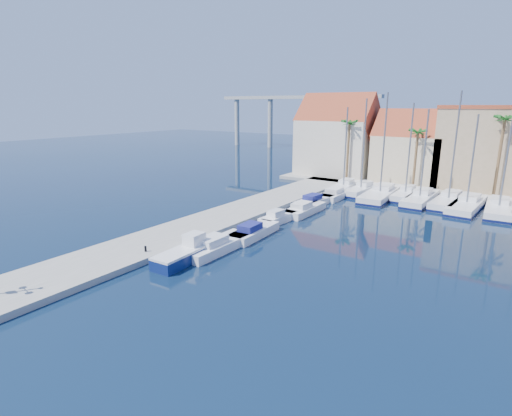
{
  "coord_description": "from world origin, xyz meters",
  "views": [
    {
      "loc": [
        17.44,
        -16.55,
        12.02
      ],
      "look_at": [
        -2.4,
        12.04,
        3.0
      ],
      "focal_mm": 28.0,
      "sensor_mm": 36.0,
      "label": 1
    }
  ],
  "objects": [
    {
      "name": "shore_north",
      "position": [
        10.0,
        48.0,
        0.25
      ],
      "size": [
        54.0,
        16.0,
        0.5
      ],
      "primitive_type": "cube",
      "color": "gray",
      "rests_on": "ground"
    },
    {
      "name": "sailboat_6",
      "position": [
        11.91,
        35.44,
        0.56
      ],
      "size": [
        3.46,
        10.89,
        11.02
      ],
      "rotation": [
        0.0,
        0.0,
        -0.06
      ],
      "color": "white",
      "rests_on": "ground"
    },
    {
      "name": "sailboat_0",
      "position": [
        -4.15,
        36.87,
        0.59
      ],
      "size": [
        2.98,
        8.9,
        11.72
      ],
      "rotation": [
        0.0,
        0.0,
        0.08
      ],
      "color": "white",
      "rests_on": "ground"
    },
    {
      "name": "bollard",
      "position": [
        -7.22,
        3.3,
        0.73
      ],
      "size": [
        0.19,
        0.19,
        0.47
      ],
      "primitive_type": "cylinder",
      "color": "black",
      "rests_on": "quay_west"
    },
    {
      "name": "sailboat_7",
      "position": [
        15.11,
        35.64,
        0.58
      ],
      "size": [
        3.17,
        10.23,
        12.57
      ],
      "rotation": [
        0.0,
        0.0,
        0.05
      ],
      "color": "white",
      "rests_on": "ground"
    },
    {
      "name": "motorboat_west_5",
      "position": [
        -3.38,
        32.23,
        0.51
      ],
      "size": [
        2.35,
        7.3,
        1.4
      ],
      "rotation": [
        0.0,
        0.0,
        0.0
      ],
      "color": "white",
      "rests_on": "ground"
    },
    {
      "name": "quay_west",
      "position": [
        -9.0,
        13.5,
        0.25
      ],
      "size": [
        6.0,
        77.0,
        0.5
      ],
      "primitive_type": "cube",
      "color": "gray",
      "rests_on": "ground"
    },
    {
      "name": "viaduct",
      "position": [
        -39.07,
        82.0,
        10.25
      ],
      "size": [
        48.0,
        2.2,
        14.45
      ],
      "color": "#9E9E99",
      "rests_on": "ground"
    },
    {
      "name": "building_2",
      "position": [
        13.0,
        48.0,
        6.26
      ],
      "size": [
        14.2,
        10.2,
        11.5
      ],
      "color": "tan",
      "rests_on": "shore_north"
    },
    {
      "name": "sailboat_5",
      "position": [
        9.75,
        36.49,
        0.6
      ],
      "size": [
        3.23,
        10.3,
        13.61
      ],
      "rotation": [
        0.0,
        0.0,
        -0.05
      ],
      "color": "white",
      "rests_on": "ground"
    },
    {
      "name": "motorboat_west_0",
      "position": [
        -3.48,
        7.78,
        0.51
      ],
      "size": [
        2.37,
        7.35,
        1.4
      ],
      "rotation": [
        0.0,
        0.0,
        0.0
      ],
      "color": "white",
      "rests_on": "ground"
    },
    {
      "name": "sailboat_1",
      "position": [
        -1.42,
        36.59,
        0.62
      ],
      "size": [
        2.72,
        8.43,
        12.83
      ],
      "rotation": [
        0.0,
        0.0,
        -0.06
      ],
      "color": "white",
      "rests_on": "ground"
    },
    {
      "name": "fishing_boat",
      "position": [
        -3.99,
        4.65,
        0.67
      ],
      "size": [
        2.2,
        5.86,
        2.02
      ],
      "rotation": [
        0.0,
        0.0,
        0.05
      ],
      "color": "navy",
      "rests_on": "ground"
    },
    {
      "name": "ground",
      "position": [
        0.0,
        0.0,
        0.0
      ],
      "size": [
        260.0,
        260.0,
        0.0
      ],
      "primitive_type": "plane",
      "color": "black",
      "rests_on": "ground"
    },
    {
      "name": "sailboat_2",
      "position": [
        1.56,
        35.66,
        0.57
      ],
      "size": [
        3.66,
        11.91,
        13.52
      ],
      "rotation": [
        0.0,
        0.0,
        0.05
      ],
      "color": "white",
      "rests_on": "ground"
    },
    {
      "name": "motorboat_west_4",
      "position": [
        -3.94,
        27.02,
        0.51
      ],
      "size": [
        2.66,
        6.69,
        1.4
      ],
      "rotation": [
        0.0,
        0.0,
        -0.09
      ],
      "color": "white",
      "rests_on": "ground"
    },
    {
      "name": "palm_0",
      "position": [
        -6.0,
        42.0,
        9.08
      ],
      "size": [
        2.6,
        2.6,
        10.15
      ],
      "color": "brown",
      "rests_on": "shore_north"
    },
    {
      "name": "palm_1",
      "position": [
        4.0,
        42.0,
        8.14
      ],
      "size": [
        2.6,
        2.6,
        9.15
      ],
      "color": "brown",
      "rests_on": "shore_north"
    },
    {
      "name": "sailboat_3",
      "position": [
        4.4,
        37.12,
        0.62
      ],
      "size": [
        2.23,
        8.11,
        12.27
      ],
      "rotation": [
        0.0,
        0.0,
        0.01
      ],
      "color": "white",
      "rests_on": "ground"
    },
    {
      "name": "palm_2",
      "position": [
        14.0,
        42.0,
        10.02
      ],
      "size": [
        2.6,
        2.6,
        11.15
      ],
      "color": "brown",
      "rests_on": "shore_north"
    },
    {
      "name": "motorboat_west_2",
      "position": [
        -3.69,
        17.99,
        0.51
      ],
      "size": [
        1.95,
        5.2,
        1.4
      ],
      "rotation": [
        0.0,
        0.0,
        -0.06
      ],
      "color": "white",
      "rests_on": "ground"
    },
    {
      "name": "motorboat_west_1",
      "position": [
        -3.1,
        12.58,
        0.51
      ],
      "size": [
        2.37,
        6.48,
        1.4
      ],
      "rotation": [
        0.0,
        0.0,
        0.05
      ],
      "color": "white",
      "rests_on": "ground"
    },
    {
      "name": "sailboat_4",
      "position": [
        6.55,
        35.78,
        0.57
      ],
      "size": [
        2.73,
        10.07,
        11.54
      ],
      "rotation": [
        0.0,
        0.0,
        -0.01
      ],
      "color": "white",
      "rests_on": "ground"
    },
    {
      "name": "building_0",
      "position": [
        -10.0,
        47.0,
        6.52
      ],
      "size": [
        12.3,
        9.0,
        13.5
      ],
      "color": "beige",
      "rests_on": "shore_north"
    },
    {
      "name": "building_1",
      "position": [
        2.0,
        47.0,
        5.3
      ],
      "size": [
        10.3,
        8.0,
        11.0
      ],
      "color": "beige",
      "rests_on": "shore_north"
    },
    {
      "name": "motorboat_west_3",
      "position": [
        -3.11,
        22.65,
        0.51
      ],
      "size": [
        2.21,
        6.84,
        1.4
      ],
      "rotation": [
        0.0,
        0.0,
        -0.0
      ],
      "color": "white",
      "rests_on": "ground"
    }
  ]
}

